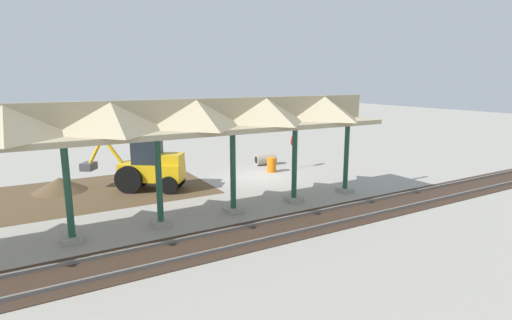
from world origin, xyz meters
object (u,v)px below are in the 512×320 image
at_px(backhoe, 149,166).
at_px(concrete_pipe, 265,159).
at_px(traffic_barrel, 272,165).
at_px(stop_sign, 293,144).

bearing_deg(backhoe, concrete_pipe, -164.79).
relative_size(backhoe, concrete_pipe, 3.39).
height_order(backhoe, traffic_barrel, backhoe).
xyz_separation_m(concrete_pipe, traffic_barrel, (0.79, 2.02, 0.06)).
bearing_deg(traffic_barrel, backhoe, 2.07).
distance_m(backhoe, traffic_barrel, 7.71).
relative_size(stop_sign, traffic_barrel, 2.43).
bearing_deg(stop_sign, traffic_barrel, 7.79).
bearing_deg(traffic_barrel, stop_sign, -172.21).
height_order(concrete_pipe, traffic_barrel, traffic_barrel).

